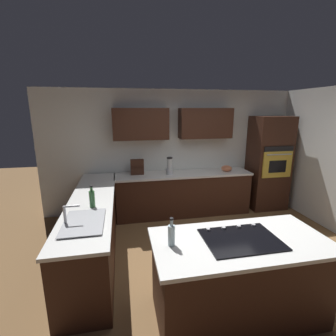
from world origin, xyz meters
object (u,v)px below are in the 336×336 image
Objects in this scene: sink_unit at (83,222)px; blender at (170,167)px; cooktop at (241,239)px; mixing_bowl at (227,168)px; wall_oven at (268,163)px; dish_soap_bottle at (92,198)px; oil_bottle at (171,234)px; spice_rack at (137,167)px.

sink_unit is 2.42m from blender.
cooktop is 2.84m from mixing_bowl.
wall_oven reaches higher than dish_soap_bottle.
wall_oven is at bearing -157.54° from dish_soap_bottle.
oil_bottle is at bearing -2.61° from cooktop.
wall_oven is 6.69× the size of dish_soap_bottle.
wall_oven is 1.00m from mixing_bowl.
oil_bottle is (0.51, 2.61, -0.04)m from blender.
dish_soap_bottle is (2.62, 1.47, 0.06)m from mixing_bowl.
blender is (0.21, -2.65, 0.14)m from cooktop.
blender is 0.66m from spice_rack.
spice_rack is (0.86, -2.75, 0.15)m from cooktop.
spice_rack reaches higher than dish_soap_bottle.
cooktop is 3.33× the size of mixing_bowl.
dish_soap_bottle is at bearing -52.96° from oil_bottle.
dish_soap_bottle is (0.72, 1.58, -0.03)m from spice_rack.
spice_rack reaches higher than oil_bottle.
dish_soap_bottle is at bearing 65.51° from spice_rack.
blender is 1.15× the size of dish_soap_bottle.
dish_soap_bottle is (1.58, -1.17, 0.12)m from cooktop.
mixing_bowl is at bearing 1.25° from wall_oven.
sink_unit is 2.25× the size of spice_rack.
mixing_bowl is 3.01m from dish_soap_bottle.
blender is at bearing -85.50° from cooktop.
blender reaches higher than spice_rack.
wall_oven is 2.70× the size of cooktop.
wall_oven is 3.82m from oil_bottle.
dish_soap_bottle is at bearing 29.38° from mixing_bowl.
oil_bottle is at bearing 78.95° from blender.
spice_rack is 1.74m from dish_soap_bottle.
sink_unit is 0.92× the size of cooktop.
wall_oven is at bearing -179.45° from blender.
blender is 1.54× the size of mixing_bowl.
dish_soap_bottle is at bearing 22.46° from wall_oven.
dish_soap_bottle is at bearing -96.95° from sink_unit.
oil_bottle is at bearing 92.94° from spice_rack.
wall_oven is 4.18m from sink_unit.
cooktop is 2.63× the size of oil_bottle.
sink_unit is at bearing 53.84° from blender.
sink_unit is (3.68, 1.98, -0.11)m from wall_oven.
spice_rack is (0.65, -0.11, 0.00)m from blender.
spice_rack is at bearing -1.66° from wall_oven.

